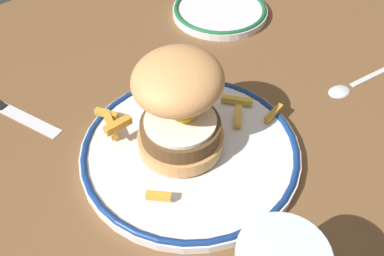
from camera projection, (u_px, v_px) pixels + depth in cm
name	position (u px, v px, depth cm)	size (l,w,h in cm)	color
ground_plane	(185.00, 160.00, 56.04)	(118.47, 99.41, 4.00)	brown
dinner_plate	(192.00, 149.00, 53.62)	(27.41, 27.41, 1.60)	silver
burger	(180.00, 104.00, 49.65)	(14.28, 14.31, 11.79)	tan
fries_pile	(172.00, 113.00, 55.88)	(22.72, 17.71, 2.97)	gold
side_plate	(220.00, 10.00, 76.29)	(16.93, 16.93, 1.60)	silver
knife	(2.00, 106.00, 59.87)	(6.79, 17.63, 0.70)	black
spoon	(347.00, 86.00, 62.63)	(13.39, 4.04, 0.90)	silver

